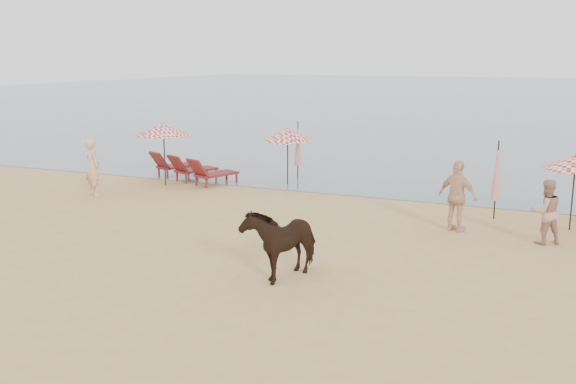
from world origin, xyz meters
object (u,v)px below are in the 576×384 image
at_px(cow, 281,240).
at_px(umbrella_closed_right, 497,171).
at_px(beachgoer_right_a, 546,212).
at_px(umbrella_open_left_b, 288,134).
at_px(lounger_cluster_left, 191,168).
at_px(beachgoer_right_b, 457,196).
at_px(beachgoer_left, 93,167).
at_px(umbrella_open_right, 576,162).
at_px(umbrella_open_left_a, 163,130).
at_px(umbrella_closed_left, 298,144).

bearing_deg(cow, umbrella_closed_right, 76.93).
bearing_deg(beachgoer_right_a, umbrella_open_left_b, -56.49).
xyz_separation_m(lounger_cluster_left, beachgoer_right_b, (10.55, -3.44, 0.48)).
height_order(beachgoer_right_a, beachgoer_right_b, beachgoer_right_b).
bearing_deg(lounger_cluster_left, beachgoer_right_a, 6.48).
relative_size(cow, beachgoer_left, 0.95).
relative_size(umbrella_closed_right, cow, 1.24).
distance_m(umbrella_open_right, beachgoer_right_a, 2.09).
relative_size(umbrella_open_left_a, beachgoer_right_a, 1.38).
bearing_deg(umbrella_open_left_a, umbrella_open_left_b, 7.57).
relative_size(lounger_cluster_left, umbrella_open_left_b, 1.71).
bearing_deg(umbrella_closed_right, beachgoer_right_b, -113.92).
height_order(umbrella_open_left_b, cow, umbrella_open_left_b).
bearing_deg(cow, beachgoer_right_a, 58.22).
height_order(umbrella_open_left_b, umbrella_open_right, umbrella_open_left_b).
height_order(umbrella_closed_right, beachgoer_right_b, umbrella_closed_right).
distance_m(umbrella_open_right, umbrella_closed_left, 10.52).
distance_m(umbrella_open_left_b, umbrella_closed_right, 8.02).
distance_m(lounger_cluster_left, umbrella_open_left_a, 1.99).
xyz_separation_m(umbrella_open_right, umbrella_closed_right, (-2.06, 0.49, -0.46)).
xyz_separation_m(umbrella_closed_right, beachgoer_right_a, (1.43, -2.18, -0.59)).
bearing_deg(umbrella_closed_left, beachgoer_right_a, -31.75).
bearing_deg(lounger_cluster_left, umbrella_open_right, 14.10).
xyz_separation_m(umbrella_open_left_a, umbrella_closed_left, (4.10, 3.00, -0.67)).
xyz_separation_m(lounger_cluster_left, umbrella_open_left_b, (3.72, 0.78, 1.41)).
xyz_separation_m(beachgoer_left, beachgoer_right_a, (14.51, -0.21, -0.15)).
xyz_separation_m(umbrella_open_left_a, cow, (8.02, -7.53, -1.29)).
bearing_deg(beachgoer_right_b, cow, 83.75).
distance_m(umbrella_closed_right, beachgoer_right_b, 2.07).
bearing_deg(beachgoer_right_a, umbrella_open_left_a, -41.18).
distance_m(lounger_cluster_left, beachgoer_right_b, 11.10).
height_order(umbrella_open_right, beachgoer_right_a, umbrella_open_right).
distance_m(cow, beachgoer_left, 10.62).
height_order(umbrella_open_left_a, umbrella_closed_right, umbrella_closed_right).
xyz_separation_m(umbrella_open_left_a, umbrella_closed_right, (11.79, -0.46, -0.65)).
relative_size(umbrella_closed_right, beachgoer_right_a, 1.39).
bearing_deg(umbrella_closed_right, umbrella_closed_left, 155.78).
distance_m(beachgoer_left, beachgoer_right_a, 14.51).
xyz_separation_m(umbrella_closed_right, beachgoer_left, (-13.08, -1.97, -0.44)).
bearing_deg(umbrella_closed_right, cow, -118.01).
height_order(umbrella_closed_left, beachgoer_left, umbrella_closed_left).
relative_size(umbrella_closed_left, cow, 1.22).
relative_size(umbrella_open_left_a, umbrella_open_left_b, 1.05).
bearing_deg(cow, beachgoer_right_b, 75.55).
distance_m(umbrella_open_left_b, beachgoer_right_a, 10.21).
bearing_deg(beachgoer_left, cow, 177.99).
bearing_deg(umbrella_open_left_b, umbrella_closed_right, -6.14).
xyz_separation_m(umbrella_open_left_a, beachgoer_right_b, (10.97, -2.31, -1.10)).
distance_m(beachgoer_left, beachgoer_right_b, 12.26).
xyz_separation_m(lounger_cluster_left, beachgoer_left, (-1.71, -3.57, 0.49)).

